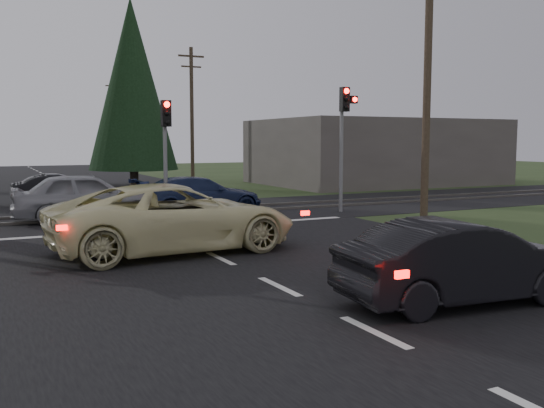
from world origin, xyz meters
TOP-DOWN VIEW (x-y plane):
  - ground at (0.00, 0.00)m, footprint 120.00×120.00m
  - road at (0.00, 10.00)m, footprint 14.00×100.00m
  - rail_corridor at (0.00, 12.00)m, footprint 120.00×8.00m
  - stop_line at (0.00, 8.20)m, footprint 13.00×0.35m
  - rail_near at (0.00, 11.20)m, footprint 120.00×0.12m
  - rail_far at (0.00, 12.80)m, footprint 120.00×0.12m
  - traffic_signal_right at (7.55, 9.47)m, footprint 0.68×0.48m
  - traffic_signal_center at (1.00, 10.68)m, footprint 0.32×0.48m
  - utility_pole_near at (8.50, 6.00)m, footprint 1.80×0.26m
  - utility_pole_mid at (8.50, 30.00)m, footprint 1.80×0.26m
  - utility_pole_far at (8.50, 55.00)m, footprint 1.80×0.26m
  - conifer_tree at (3.50, 26.00)m, footprint 5.20×5.20m
  - building_right at (18.00, 22.00)m, footprint 14.00×10.00m
  - cream_coupe at (-0.68, 4.33)m, footprint 6.22×3.20m
  - dark_hatchback at (2.21, -2.37)m, footprint 4.37×1.88m
  - silver_car at (-1.62, 11.30)m, footprint 4.94×2.19m
  - blue_sedan at (2.37, 11.24)m, footprint 4.82×1.99m
  - dark_car_far at (-1.75, 17.14)m, footprint 3.94×1.41m

SIDE VIEW (x-z plane):
  - ground at x=0.00m, z-range 0.00..0.00m
  - road at x=0.00m, z-range 0.00..0.01m
  - rail_corridor at x=0.00m, z-range 0.00..0.01m
  - stop_line at x=0.00m, z-range 0.01..0.01m
  - rail_near at x=0.00m, z-range 0.00..0.10m
  - rail_far at x=0.00m, z-range 0.00..0.10m
  - dark_car_far at x=-1.75m, z-range 0.00..1.29m
  - blue_sedan at x=2.37m, z-range 0.00..1.40m
  - dark_hatchback at x=2.21m, z-range 0.00..1.40m
  - silver_car at x=-1.62m, z-range 0.00..1.65m
  - cream_coupe at x=-0.68m, z-range 0.00..1.68m
  - building_right at x=18.00m, z-range 0.00..4.00m
  - traffic_signal_center at x=1.00m, z-range 0.76..4.86m
  - traffic_signal_right at x=7.55m, z-range 0.96..5.66m
  - utility_pole_near at x=8.50m, z-range 0.23..9.23m
  - utility_pole_mid at x=8.50m, z-range 0.23..9.23m
  - utility_pole_far at x=8.50m, z-range 0.23..9.23m
  - conifer_tree at x=3.50m, z-range 0.49..11.49m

